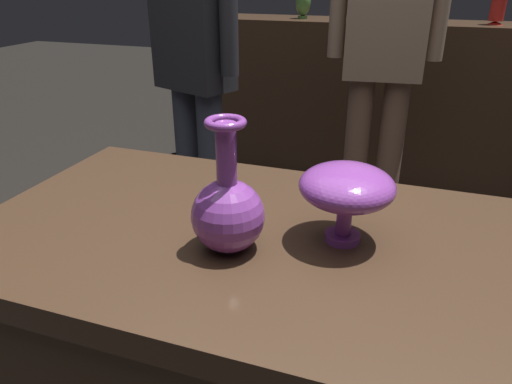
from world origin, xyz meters
name	(u,v)px	position (x,y,z in m)	size (l,w,h in m)	color
back_display_shelf	(383,107)	(0.00, 2.20, 0.49)	(2.60, 0.40, 0.99)	#382619
vase_centerpiece	(228,210)	(-0.08, -0.07, 0.88)	(0.13, 0.13, 0.24)	#7A388E
vase_tall_behind	(347,188)	(0.11, 0.02, 0.90)	(0.17, 0.17, 0.14)	#7A388E
shelf_vase_left	(303,2)	(-0.52, 2.18, 1.08)	(0.09, 0.09, 0.17)	#477A38
shelf_vase_right	(499,2)	(0.52, 2.17, 1.10)	(0.08, 0.08, 0.23)	red
shelf_vase_far_left	(221,3)	(-1.04, 2.18, 1.07)	(0.12, 0.12, 0.10)	#7A388E
visitor_near_left	(194,50)	(-0.69, 1.06, 0.95)	(0.44, 0.29, 1.62)	#333847
visitor_center_back	(385,38)	(0.03, 1.38, 0.99)	(0.47, 0.22, 1.68)	brown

